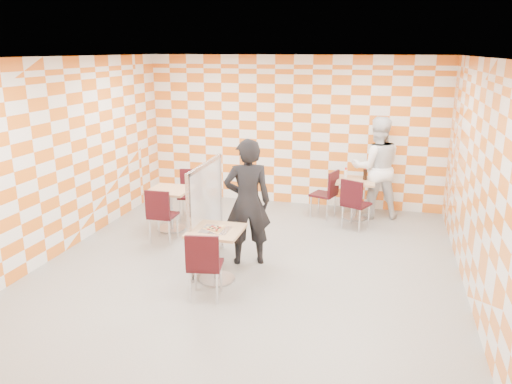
% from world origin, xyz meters
% --- Properties ---
extents(room_shell, '(7.00, 7.00, 7.00)m').
position_xyz_m(room_shell, '(0.00, 0.54, 1.50)').
color(room_shell, gray).
rests_on(room_shell, ground).
extents(main_table, '(0.70, 0.70, 0.75)m').
position_xyz_m(main_table, '(-0.31, -0.37, 0.51)').
color(main_table, tan).
rests_on(main_table, ground).
extents(second_table, '(0.70, 0.70, 0.75)m').
position_xyz_m(second_table, '(1.35, 2.83, 0.51)').
color(second_table, tan).
rests_on(second_table, ground).
extents(empty_table, '(0.70, 0.70, 0.75)m').
position_xyz_m(empty_table, '(-1.77, 1.36, 0.51)').
color(empty_table, tan).
rests_on(empty_table, ground).
extents(chair_main_front, '(0.49, 0.50, 0.92)m').
position_xyz_m(chair_main_front, '(-0.27, -0.97, 0.54)').
color(chair_main_front, '#340A0F').
rests_on(chair_main_front, ground).
extents(chair_second_front, '(0.56, 0.57, 0.92)m').
position_xyz_m(chair_second_front, '(1.37, 2.16, 0.54)').
color(chair_second_front, '#340A0F').
rests_on(chair_second_front, ground).
extents(chair_second_side, '(0.54, 0.53, 0.92)m').
position_xyz_m(chair_second_side, '(0.85, 2.69, 0.54)').
color(chair_second_side, '#340A0F').
rests_on(chair_second_side, ground).
extents(chair_empty_near, '(0.43, 0.44, 0.92)m').
position_xyz_m(chair_empty_near, '(-1.65, 0.72, 0.54)').
color(chair_empty_near, '#340A0F').
rests_on(chair_empty_near, ground).
extents(chair_empty_far, '(0.51, 0.51, 0.92)m').
position_xyz_m(chair_empty_far, '(-1.67, 2.08, 0.54)').
color(chair_empty_far, '#340A0F').
rests_on(chair_empty_far, ground).
extents(partition, '(0.08, 1.38, 1.55)m').
position_xyz_m(partition, '(-0.63, 0.12, 0.79)').
color(partition, white).
rests_on(partition, ground).
extents(man_dark, '(0.81, 0.67, 1.89)m').
position_xyz_m(man_dark, '(-0.06, 0.33, 0.94)').
color(man_dark, black).
rests_on(man_dark, ground).
extents(man_white, '(1.08, 0.93, 1.92)m').
position_xyz_m(man_white, '(1.70, 3.02, 0.96)').
color(man_white, white).
rests_on(man_white, ground).
extents(pizza_on_foil, '(0.40, 0.40, 0.04)m').
position_xyz_m(pizza_on_foil, '(-0.31, -0.38, 0.77)').
color(pizza_on_foil, silver).
rests_on(pizza_on_foil, main_table).
extents(sport_bottle, '(0.06, 0.06, 0.20)m').
position_xyz_m(sport_bottle, '(1.14, 2.92, 0.84)').
color(sport_bottle, white).
rests_on(sport_bottle, second_table).
extents(soda_bottle, '(0.07, 0.07, 0.23)m').
position_xyz_m(soda_bottle, '(1.51, 2.88, 0.85)').
color(soda_bottle, black).
rests_on(soda_bottle, second_table).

